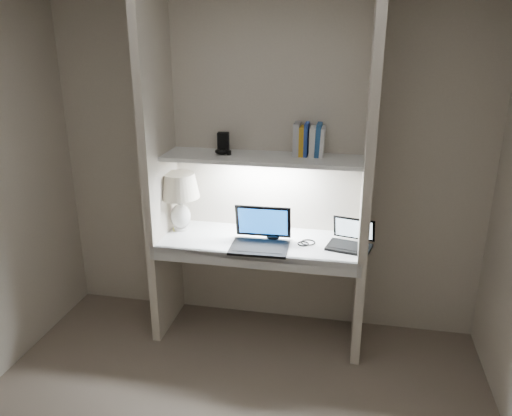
% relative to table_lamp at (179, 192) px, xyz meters
% --- Properties ---
extents(back_wall, '(3.20, 0.01, 2.50)m').
position_rel_table_lamp_xyz_m(back_wall, '(0.62, 0.20, 0.18)').
color(back_wall, beige).
rests_on(back_wall, floor).
extents(alcove_panel_left, '(0.06, 0.55, 2.50)m').
position_rel_table_lamp_xyz_m(alcove_panel_left, '(-0.11, -0.07, 0.18)').
color(alcove_panel_left, beige).
rests_on(alcove_panel_left, floor).
extents(alcove_panel_right, '(0.06, 0.55, 2.50)m').
position_rel_table_lamp_xyz_m(alcove_panel_right, '(1.35, -0.07, 0.18)').
color(alcove_panel_right, beige).
rests_on(alcove_panel_right, floor).
extents(desk, '(1.40, 0.55, 0.04)m').
position_rel_table_lamp_xyz_m(desk, '(0.62, -0.07, -0.32)').
color(desk, white).
rests_on(desk, alcove_panel_left).
extents(desk_apron, '(1.46, 0.03, 0.10)m').
position_rel_table_lamp_xyz_m(desk_apron, '(0.62, -0.33, -0.35)').
color(desk_apron, silver).
rests_on(desk_apron, desk).
extents(shelf, '(1.40, 0.36, 0.03)m').
position_rel_table_lamp_xyz_m(shelf, '(0.62, 0.02, 0.28)').
color(shelf, silver).
rests_on(shelf, back_wall).
extents(strip_light, '(0.60, 0.04, 0.02)m').
position_rel_table_lamp_xyz_m(strip_light, '(0.62, 0.02, 0.26)').
color(strip_light, white).
rests_on(strip_light, shelf).
extents(table_lamp, '(0.30, 0.30, 0.44)m').
position_rel_table_lamp_xyz_m(table_lamp, '(0.00, 0.00, 0.00)').
color(table_lamp, white).
rests_on(table_lamp, desk).
extents(laptop_main, '(0.41, 0.35, 0.27)m').
position_rel_table_lamp_xyz_m(laptop_main, '(0.65, -0.18, -0.24)').
color(laptop_main, black).
rests_on(laptop_main, desk).
extents(laptop_netbook, '(0.34, 0.32, 0.19)m').
position_rel_table_lamp_xyz_m(laptop_netbook, '(1.27, -0.06, -0.25)').
color(laptop_netbook, black).
rests_on(laptop_netbook, desk).
extents(speaker, '(0.11, 0.08, 0.14)m').
position_rel_table_lamp_xyz_m(speaker, '(0.55, 0.15, -0.23)').
color(speaker, silver).
rests_on(speaker, desk).
extents(mouse, '(0.09, 0.06, 0.03)m').
position_rel_table_lamp_xyz_m(mouse, '(0.71, -0.06, -0.28)').
color(mouse, black).
rests_on(mouse, desk).
extents(cable_coil, '(0.12, 0.12, 0.01)m').
position_rel_table_lamp_xyz_m(cable_coil, '(0.97, -0.07, -0.29)').
color(cable_coil, black).
rests_on(cable_coil, desk).
extents(sticky_note, '(0.10, 0.10, 0.00)m').
position_rel_table_lamp_xyz_m(sticky_note, '(-0.02, 0.00, -0.30)').
color(sticky_note, yellow).
rests_on(sticky_note, desk).
extents(book_row, '(0.22, 0.15, 0.23)m').
position_rel_table_lamp_xyz_m(book_row, '(0.93, 0.11, 0.40)').
color(book_row, white).
rests_on(book_row, shelf).
extents(shelf_box, '(0.09, 0.07, 0.14)m').
position_rel_table_lamp_xyz_m(shelf_box, '(0.31, 0.12, 0.37)').
color(shelf_box, black).
rests_on(shelf_box, shelf).
extents(shelf_gadget, '(0.10, 0.07, 0.04)m').
position_rel_table_lamp_xyz_m(shelf_gadget, '(0.33, 0.01, 0.32)').
color(shelf_gadget, black).
rests_on(shelf_gadget, shelf).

